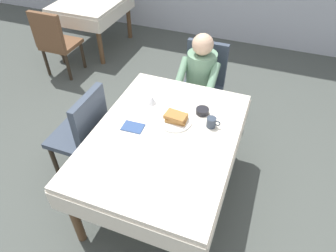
% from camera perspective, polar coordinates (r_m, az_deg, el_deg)
% --- Properties ---
extents(ground_plane, '(14.00, 14.00, 0.00)m').
position_cam_1_polar(ground_plane, '(2.92, -0.63, -12.22)').
color(ground_plane, '#474C47').
extents(dining_table_main, '(1.12, 1.52, 0.74)m').
position_cam_1_polar(dining_table_main, '(2.43, -0.74, -3.15)').
color(dining_table_main, silver).
rests_on(dining_table_main, ground).
extents(chair_diner, '(0.44, 0.45, 0.93)m').
position_cam_1_polar(chair_diner, '(3.38, 6.55, 8.61)').
color(chair_diner, '#384251').
rests_on(chair_diner, ground).
extents(diner_person, '(0.40, 0.43, 1.12)m').
position_cam_1_polar(diner_person, '(3.18, 5.97, 9.28)').
color(diner_person, gray).
rests_on(diner_person, ground).
extents(chair_left_side, '(0.45, 0.44, 0.93)m').
position_cam_1_polar(chair_left_side, '(2.81, -15.53, -0.86)').
color(chair_left_side, '#384251').
rests_on(chair_left_side, ground).
extents(plate_breakfast, '(0.28, 0.28, 0.02)m').
position_cam_1_polar(plate_breakfast, '(2.47, 1.30, 0.97)').
color(plate_breakfast, white).
rests_on(plate_breakfast, dining_table_main).
extents(breakfast_stack, '(0.18, 0.13, 0.06)m').
position_cam_1_polar(breakfast_stack, '(2.45, 1.55, 1.65)').
color(breakfast_stack, '#A36B33').
rests_on(breakfast_stack, plate_breakfast).
extents(cup_coffee, '(0.11, 0.08, 0.08)m').
position_cam_1_polar(cup_coffee, '(2.43, 8.17, 0.68)').
color(cup_coffee, '#333D4C').
rests_on(cup_coffee, dining_table_main).
extents(bowl_butter, '(0.11, 0.11, 0.04)m').
position_cam_1_polar(bowl_butter, '(2.56, 6.48, 2.81)').
color(bowl_butter, black).
rests_on(bowl_butter, dining_table_main).
extents(syrup_pitcher, '(0.08, 0.08, 0.07)m').
position_cam_1_polar(syrup_pitcher, '(2.64, -3.00, 4.86)').
color(syrup_pitcher, silver).
rests_on(syrup_pitcher, dining_table_main).
extents(fork_left_of_plate, '(0.02, 0.18, 0.00)m').
position_cam_1_polar(fork_left_of_plate, '(2.52, -2.93, 1.60)').
color(fork_left_of_plate, silver).
rests_on(fork_left_of_plate, dining_table_main).
extents(knife_right_of_plate, '(0.01, 0.20, 0.00)m').
position_cam_1_polar(knife_right_of_plate, '(2.42, 5.37, -0.46)').
color(knife_right_of_plate, silver).
rests_on(knife_right_of_plate, dining_table_main).
extents(spoon_near_edge, '(0.15, 0.04, 0.00)m').
position_cam_1_polar(spoon_near_edge, '(2.24, -2.12, -4.60)').
color(spoon_near_edge, silver).
rests_on(spoon_near_edge, dining_table_main).
extents(napkin_folded, '(0.18, 0.13, 0.01)m').
position_cam_1_polar(napkin_folded, '(2.44, -6.60, -0.20)').
color(napkin_folded, '#334C7F').
rests_on(napkin_folded, dining_table_main).
extents(background_table_far, '(0.92, 1.12, 0.74)m').
position_cam_1_polar(background_table_far, '(5.10, -14.16, 20.70)').
color(background_table_far, silver).
rests_on(background_table_far, ground).
extents(background_chair_empty, '(0.44, 0.45, 0.93)m').
position_cam_1_polar(background_chair_empty, '(4.45, -20.47, 14.87)').
color(background_chair_empty, brown).
rests_on(background_chair_empty, ground).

